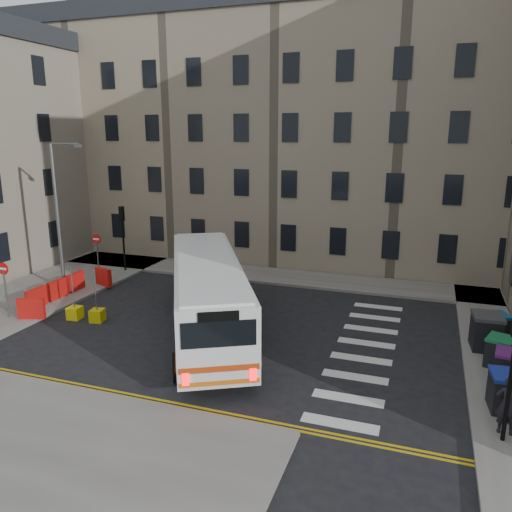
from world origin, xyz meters
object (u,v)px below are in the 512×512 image
Objects in this scene: streetlamp at (58,215)px; wheelie_bin_e at (496,326)px; wheelie_bin_a at (506,391)px; wheelie_bin_b at (508,367)px; wheelie_bin_c at (499,351)px; pedestrian at (507,405)px; wheelie_bin_d at (486,331)px; bollard_yellow at (75,313)px; bus at (207,292)px; bollard_chevron at (97,315)px.

streetlamp is 22.46m from wheelie_bin_e.
wheelie_bin_a is 1.06× the size of wheelie_bin_b.
wheelie_bin_c is 4.75m from pedestrian.
wheelie_bin_b is 4.03m from wheelie_bin_e.
pedestrian is at bearing -94.51° from wheelie_bin_d.
pedestrian is 3.00× the size of bollard_yellow.
wheelie_bin_c is at bearing -82.49° from wheelie_bin_d.
bollard_yellow is at bearing 170.62° from wheelie_bin_e.
wheelie_bin_b is 18.77m from bollard_yellow.
streetlamp reaches higher than wheelie_bin_d.
bus is at bearing -174.93° from wheelie_bin_b.
wheelie_bin_a reaches higher than wheelie_bin_e.
wheelie_bin_b is at bearing 76.06° from wheelie_bin_a.
streetlamp is 22.74m from wheelie_bin_b.
wheelie_bin_a is at bearing -113.61° from wheelie_bin_e.
wheelie_bin_d reaches higher than wheelie_bin_a.
wheelie_bin_b is 0.81× the size of wheelie_bin_d.
bus is 11.90m from wheelie_bin_c.
pedestrian is at bearing -48.80° from bus.
wheelie_bin_b is 2.89m from wheelie_bin_d.
wheelie_bin_c is 18.65m from bollard_yellow.
wheelie_bin_d is at bearing -18.58° from bus.
wheelie_bin_b is (11.98, -0.87, -1.18)m from bus.
wheelie_bin_d is 2.42× the size of bollard_chevron.
wheelie_bin_b is 0.65× the size of pedestrian.
bus is 11.72m from wheelie_bin_d.
wheelie_bin_d is 1.15× the size of wheelie_bin_e.
bus is 12.32m from pedestrian.
streetlamp is 5.60× the size of wheelie_bin_d.
bollard_chevron is at bearing -9.32° from pedestrian.
bus is 6.99m from bollard_yellow.
wheelie_bin_e is (22.17, 0.36, -3.62)m from streetlamp.
wheelie_bin_a is 2.07× the size of bollard_yellow.
wheelie_bin_d is 17.22m from bollard_chevron.
wheelie_bin_b is 1.95× the size of bollard_yellow.
bollard_yellow is (-18.45, 2.36, -0.48)m from wheelie_bin_a.
wheelie_bin_b is at bearing -110.79° from wheelie_bin_e.
wheelie_bin_e is 17.91m from bollard_chevron.
bollard_chevron is at bearing -176.47° from wheelie_bin_d.
wheelie_bin_d is (11.50, 1.97, -1.03)m from bus.
wheelie_bin_a is 1.45m from pedestrian.
wheelie_bin_e is 2.11× the size of bollard_chevron.
wheelie_bin_e is at bearing 62.56° from wheelie_bin_d.
wheelie_bin_b is 3.48m from pedestrian.
wheelie_bin_a is 2.07× the size of bollard_chevron.
wheelie_bin_e is at bearing -90.38° from pedestrian.
wheelie_bin_d reaches higher than bollard_chevron.
wheelie_bin_c is (-0.14, 1.29, -0.01)m from wheelie_bin_b.
wheelie_bin_b is 1.95× the size of bollard_chevron.
wheelie_bin_d is at bearing -133.30° from wheelie_bin_e.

